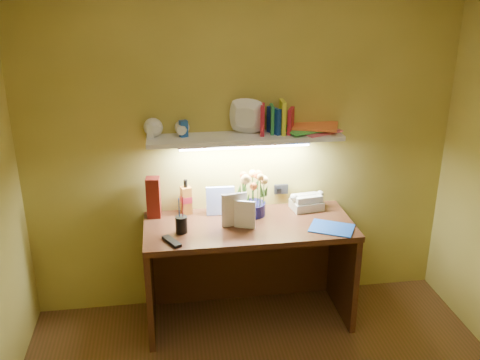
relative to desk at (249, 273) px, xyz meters
name	(u,v)px	position (x,y,z in m)	size (l,w,h in m)	color
desk	(249,273)	(0.00, 0.00, 0.00)	(1.40, 0.60, 0.75)	#351C0E
flower_bouquet	(253,194)	(0.05, 0.14, 0.53)	(0.20, 0.20, 0.31)	#0C0C36
telephone	(307,201)	(0.44, 0.18, 0.44)	(0.21, 0.16, 0.13)	beige
desk_clock	(316,200)	(0.53, 0.23, 0.42)	(0.09, 0.04, 0.09)	#ABABAF
whisky_bottle	(186,197)	(-0.40, 0.24, 0.50)	(0.07, 0.07, 0.25)	#B86A21
whisky_box	(154,197)	(-0.63, 0.22, 0.52)	(0.09, 0.09, 0.28)	#60160E
pen_cup	(181,219)	(-0.45, -0.06, 0.47)	(0.08, 0.08, 0.19)	black
art_card	(220,201)	(-0.17, 0.19, 0.47)	(0.20, 0.04, 0.20)	silver
tv_remote	(172,241)	(-0.52, -0.20, 0.38)	(0.05, 0.17, 0.02)	black
blue_folder	(332,228)	(0.53, -0.15, 0.38)	(0.28, 0.20, 0.01)	blue
desk_book_a	(222,211)	(-0.19, -0.03, 0.49)	(0.17, 0.02, 0.23)	silver
desk_book_b	(234,214)	(-0.11, -0.03, 0.47)	(0.14, 0.01, 0.19)	white
wall_shelf	(248,132)	(0.02, 0.18, 0.96)	(1.33, 0.37, 0.25)	white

